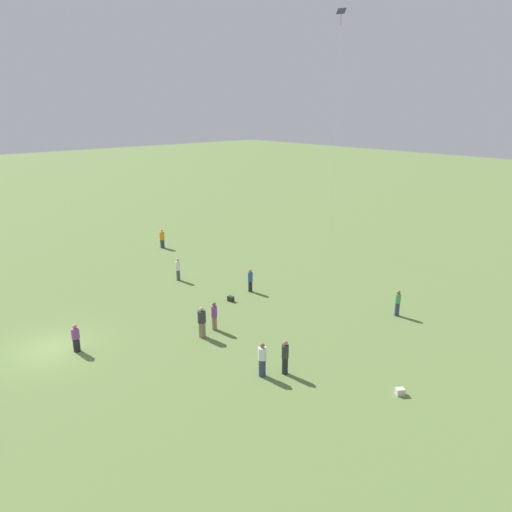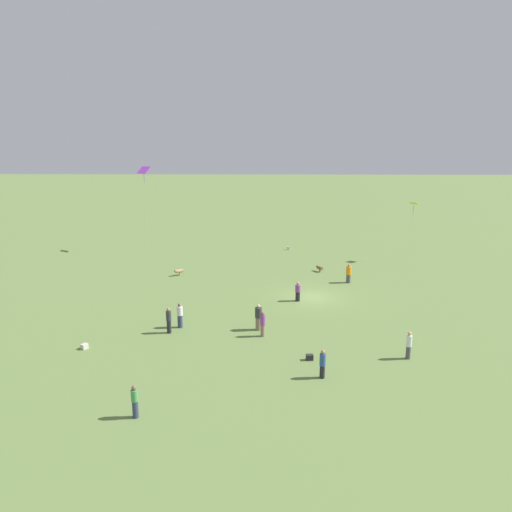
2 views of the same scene
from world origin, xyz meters
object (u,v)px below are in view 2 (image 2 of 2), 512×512
dog_1 (319,268)px  picnic_bag_1 (84,346)px  kite_3 (144,172)px  picnic_bag_0 (288,248)px  person_3 (298,292)px  dog_0 (179,271)px  person_0 (263,324)px  person_2 (409,345)px  person_4 (258,317)px  picnic_bag_2 (310,357)px  person_1 (349,274)px  person_7 (135,401)px  person_6 (323,364)px  kite_2 (414,205)px  person_5 (169,320)px  person_8 (180,316)px

dog_1 → picnic_bag_1: bearing=-164.0°
kite_3 → picnic_bag_0: (0.13, -16.27, -8.76)m
person_3 → dog_0: size_ratio=1.89×
person_0 → person_2: 9.37m
person_4 → picnic_bag_2: person_4 is taller
person_1 → person_7: bearing=-28.1°
picnic_bag_1 → person_0: bearing=-79.1°
person_6 → picnic_bag_1: person_6 is taller
person_6 → kite_2: size_ratio=0.27×
person_1 → picnic_bag_0: size_ratio=4.64×
person_2 → picnic_bag_0: (28.35, 5.95, -0.69)m
person_2 → picnic_bag_2: person_2 is taller
person_7 → dog_0: (24.17, 1.99, -0.42)m
person_6 → person_7: (-4.12, 9.40, 0.01)m
person_7 → picnic_bag_0: 36.10m
kite_3 → person_2: bearing=21.2°
person_5 → person_8: size_ratio=1.02×
person_0 → person_7: bearing=152.7°
person_3 → person_4: (-6.10, 3.11, 0.14)m
person_4 → kite_2: size_ratio=0.30×
person_8 → dog_1: (14.51, -11.27, -0.51)m
person_3 → picnic_bag_1: (-9.38, 14.07, -0.61)m
person_2 → person_7: (-6.63, 14.86, -0.03)m
person_2 → picnic_bag_2: size_ratio=3.83×
person_0 → picnic_bag_1: bearing=105.1°
person_0 → person_8: person_8 is taller
person_1 → dog_0: size_ratio=2.09×
person_2 → person_4: person_4 is taller
person_8 → picnic_bag_0: 25.19m
person_4 → person_8: size_ratio=1.04×
kite_2 → picnic_bag_1: (-22.52, 26.78, -5.74)m
kite_3 → dog_0: kite_3 is taller
dog_1 → person_3: bearing=-138.3°
person_3 → kite_2: kite_2 is taller
person_3 → person_5: person_5 is taller
person_8 → dog_0: bearing=-122.1°
person_5 → picnic_bag_1: (-2.63, 4.88, -0.75)m
person_5 → picnic_bag_2: person_5 is taller
person_1 → person_2: (-15.54, -1.08, 0.03)m
picnic_bag_1 → person_5: bearing=-61.7°
person_1 → person_5: (-11.84, 14.10, 0.06)m
picnic_bag_2 → person_1: bearing=-17.2°
picnic_bag_2 → person_8: bearing=59.9°
person_2 → person_6: size_ratio=1.03×
kite_3 → picnic_bag_2: size_ratio=21.00×
dog_1 → person_5: bearing=-158.7°
dog_0 → picnic_bag_0: (10.80, -10.90, -0.25)m
person_6 → kite_3: (30.72, 16.76, 8.11)m
person_0 → person_7: size_ratio=1.03×
picnic_bag_0 → picnic_bag_2: 28.64m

